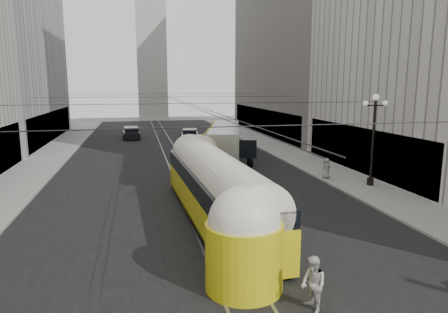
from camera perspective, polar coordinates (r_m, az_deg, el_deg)
name	(u,v)px	position (r m, az deg, el deg)	size (l,w,h in m)	color
road	(173,158)	(39.91, -7.25, -0.18)	(20.00, 85.00, 0.02)	black
sidewalk_left	(52,155)	(44.06, -23.41, 0.13)	(4.00, 72.00, 0.15)	gray
sidewalk_right	(276,148)	(45.84, 7.46, 1.25)	(4.00, 72.00, 0.15)	gray
rail_left	(166,158)	(39.85, -8.32, -0.22)	(0.12, 85.00, 0.04)	gray
rail_right	(181,157)	(39.97, -6.18, -0.14)	(0.12, 85.00, 0.04)	gray
building_right_far	(304,18)	(60.10, 11.37, 18.79)	(12.60, 32.60, 32.60)	#514C47
distant_tower	(151,47)	(87.04, -10.36, 15.20)	(6.00, 6.00, 31.36)	#B2AFA8
lamppost_right_mid	(373,135)	(29.52, 20.56, 2.96)	(1.86, 0.44, 6.37)	black
catenary	(174,98)	(38.29, -7.13, 8.25)	(25.00, 72.00, 0.23)	black
streetcar	(215,187)	(21.00, -1.32, -4.36)	(3.48, 17.28, 3.80)	gold
city_bus	(225,142)	(38.37, 0.13, 2.16)	(5.63, 13.11, 3.22)	#B2B5B7
sedan_white_far	(190,135)	(51.75, -4.91, 3.01)	(2.66, 5.09, 1.53)	white
sedan_dark_far	(131,133)	(55.15, -13.12, 3.24)	(2.41, 5.11, 1.57)	black
pedestrian_crossing_b	(313,284)	(13.54, 12.63, -17.40)	(0.89, 0.69, 1.82)	beige
pedestrian_sidewalk_right	(326,168)	(31.16, 14.40, -1.61)	(0.76, 0.47, 1.55)	gray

